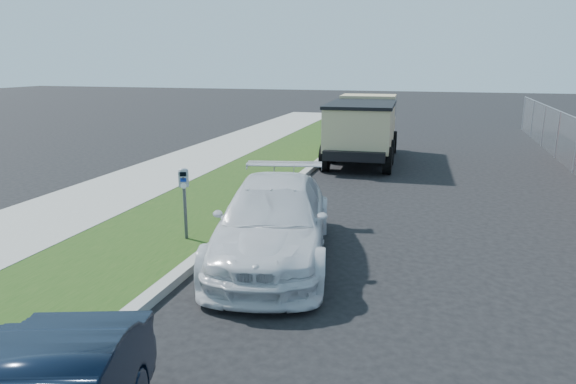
# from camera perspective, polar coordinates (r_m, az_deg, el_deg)

# --- Properties ---
(ground) EXTENTS (120.00, 120.00, 0.00)m
(ground) POSITION_cam_1_polar(r_m,az_deg,el_deg) (9.80, 6.28, -7.63)
(ground) COLOR black
(ground) RESTS_ON ground
(streetside) EXTENTS (6.12, 50.00, 0.15)m
(streetside) POSITION_cam_1_polar(r_m,az_deg,el_deg) (13.54, -15.95, -1.61)
(streetside) COLOR gray
(streetside) RESTS_ON ground
(parking_meter) EXTENTS (0.24, 0.20, 1.47)m
(parking_meter) POSITION_cam_1_polar(r_m,az_deg,el_deg) (10.45, -11.48, 0.46)
(parking_meter) COLOR #3F4247
(parking_meter) RESTS_ON ground
(white_wagon) EXTENTS (3.02, 5.36, 1.46)m
(white_wagon) POSITION_cam_1_polar(r_m,az_deg,el_deg) (9.72, -1.48, -3.15)
(white_wagon) COLOR silver
(white_wagon) RESTS_ON ground
(dump_truck) EXTENTS (2.64, 6.09, 2.34)m
(dump_truck) POSITION_cam_1_polar(r_m,az_deg,el_deg) (19.75, 8.39, 7.34)
(dump_truck) COLOR black
(dump_truck) RESTS_ON ground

